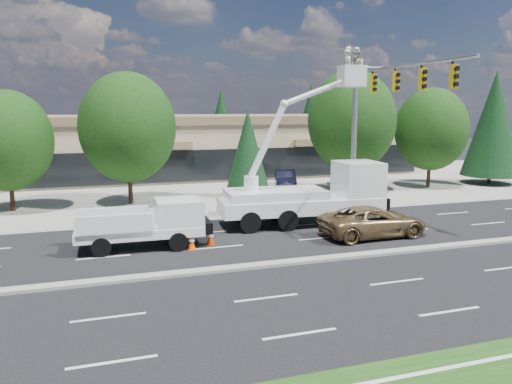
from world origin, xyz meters
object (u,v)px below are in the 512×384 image
object	(u,v)px
utility_pickup	(149,228)
minivan	(373,221)
bucket_truck	(316,187)
signal_mast	(374,110)

from	to	relation	value
utility_pickup	minivan	bearing A→B (deg)	-5.53
bucket_truck	minivan	distance (m)	3.89
signal_mast	bucket_truck	distance (m)	5.71
utility_pickup	bucket_truck	bearing A→B (deg)	14.05
utility_pickup	minivan	distance (m)	10.68
utility_pickup	minivan	xyz separation A→B (m)	(10.59, -1.39, -0.13)
minivan	bucket_truck	bearing A→B (deg)	23.72
minivan	utility_pickup	bearing A→B (deg)	81.50
signal_mast	utility_pickup	size ratio (longest dim) A/B	1.82
signal_mast	utility_pickup	world-z (taller)	signal_mast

